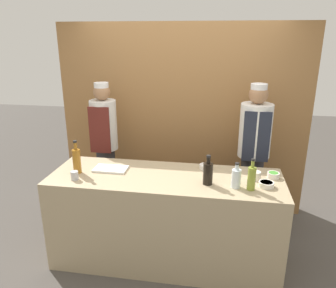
{
  "coord_description": "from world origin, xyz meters",
  "views": [
    {
      "loc": [
        0.5,
        -2.87,
        2.25
      ],
      "look_at": [
        0.0,
        0.15,
        1.22
      ],
      "focal_mm": 35.0,
      "sensor_mm": 36.0,
      "label": 1
    }
  ],
  "objects": [
    {
      "name": "cup_steel",
      "position": [
        -0.84,
        -0.22,
        0.99
      ],
      "size": [
        0.07,
        0.07,
        0.08
      ],
      "color": "#B7B7BC",
      "rests_on": "counter"
    },
    {
      "name": "cabinet_wall",
      "position": [
        0.0,
        1.24,
        1.2
      ],
      "size": [
        3.15,
        0.18,
        2.4
      ],
      "color": "olive",
      "rests_on": "ground_plane"
    },
    {
      "name": "ground_plane",
      "position": [
        0.0,
        0.0,
        0.0
      ],
      "size": [
        14.0,
        14.0,
        0.0
      ],
      "primitive_type": "plane",
      "color": "#4C4742"
    },
    {
      "name": "sauce_bowl_orange",
      "position": [
        0.94,
        -0.08,
        0.97
      ],
      "size": [
        0.14,
        0.14,
        0.05
      ],
      "color": "white",
      "rests_on": "counter"
    },
    {
      "name": "bottle_clear",
      "position": [
        0.67,
        -0.14,
        1.04
      ],
      "size": [
        0.08,
        0.08,
        0.24
      ],
      "color": "silver",
      "rests_on": "counter"
    },
    {
      "name": "chef_right",
      "position": [
        0.89,
        0.77,
        0.95
      ],
      "size": [
        0.36,
        0.36,
        1.75
      ],
      "color": "#28282D",
      "rests_on": "ground_plane"
    },
    {
      "name": "cup_cream",
      "position": [
        0.86,
        0.06,
        0.99
      ],
      "size": [
        0.09,
        0.09,
        0.08
      ],
      "color": "silver",
      "rests_on": "counter"
    },
    {
      "name": "chef_left",
      "position": [
        -0.89,
        0.77,
        0.95
      ],
      "size": [
        0.32,
        0.32,
        1.72
      ],
      "color": "#28282D",
      "rests_on": "ground_plane"
    },
    {
      "name": "cutting_board",
      "position": [
        -0.58,
        0.07,
        0.95
      ],
      "size": [
        0.33,
        0.2,
        0.02
      ],
      "color": "white",
      "rests_on": "counter"
    },
    {
      "name": "bottle_amber",
      "position": [
        -0.88,
        -0.06,
        1.07
      ],
      "size": [
        0.08,
        0.08,
        0.33
      ],
      "color": "#9E661E",
      "rests_on": "counter"
    },
    {
      "name": "sauce_bowl_green",
      "position": [
        1.03,
        0.13,
        0.97
      ],
      "size": [
        0.11,
        0.11,
        0.05
      ],
      "color": "white",
      "rests_on": "counter"
    },
    {
      "name": "bottle_soy",
      "position": [
        0.41,
        -0.1,
        1.05
      ],
      "size": [
        0.09,
        0.09,
        0.28
      ],
      "color": "black",
      "rests_on": "counter"
    },
    {
      "name": "bottle_oil",
      "position": [
        0.8,
        -0.16,
        1.06
      ],
      "size": [
        0.07,
        0.07,
        0.29
      ],
      "color": "olive",
      "rests_on": "counter"
    },
    {
      "name": "sauce_bowl_brown",
      "position": [
        0.37,
        0.26,
        0.97
      ],
      "size": [
        0.12,
        0.12,
        0.04
      ],
      "color": "white",
      "rests_on": "counter"
    },
    {
      "name": "counter",
      "position": [
        0.0,
        0.0,
        0.47
      ],
      "size": [
        2.26,
        0.76,
        0.94
      ],
      "color": "tan",
      "rests_on": "ground_plane"
    }
  ]
}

